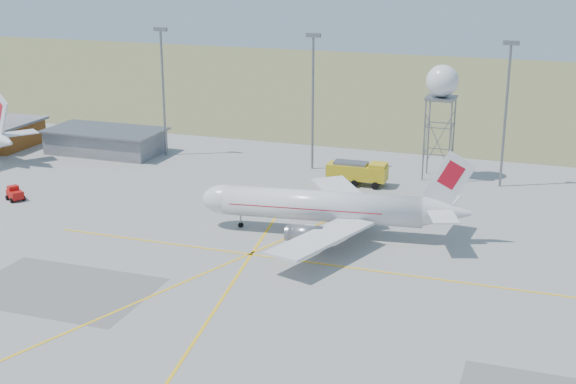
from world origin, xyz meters
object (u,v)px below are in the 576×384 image
(baggage_tug, at_px, (15,195))
(airliner_main, at_px, (327,207))
(radar_tower, at_px, (440,116))
(fire_truck, at_px, (359,174))

(baggage_tug, bearing_deg, airliner_main, 32.96)
(airliner_main, bearing_deg, radar_tower, -114.15)
(airliner_main, bearing_deg, baggage_tug, -5.41)
(radar_tower, bearing_deg, fire_truck, -143.95)
(radar_tower, distance_m, baggage_tug, 60.20)
(airliner_main, distance_m, baggage_tug, 43.32)
(radar_tower, xyz_separation_m, baggage_tug, (-51.75, -29.51, -8.62))
(radar_tower, relative_size, fire_truck, 1.95)
(radar_tower, relative_size, baggage_tug, 5.70)
(airliner_main, xyz_separation_m, radar_tower, (8.54, 28.11, 5.98))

